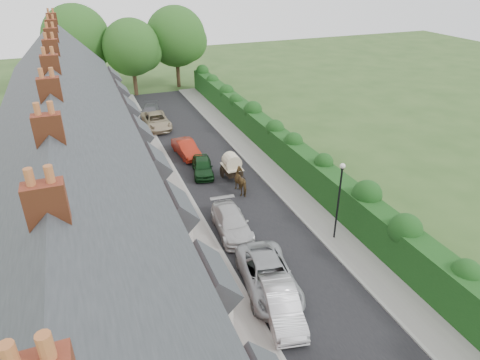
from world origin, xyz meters
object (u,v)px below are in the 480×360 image
object	(u,v)px
car_silver_b	(269,276)
horse	(242,181)
car_silver_a	(281,304)
car_red	(186,148)
car_grey	(150,112)
car_beige	(156,121)
car_white	(231,222)
horse_cart	(232,165)
lamppost	(339,192)
car_green	(203,167)

from	to	relation	value
car_silver_b	horse	distance (m)	10.55
car_silver_a	car_red	world-z (taller)	car_silver_a
car_grey	car_red	bearing A→B (deg)	-69.80
car_beige	car_grey	bearing A→B (deg)	90.53
car_silver_b	car_white	bearing A→B (deg)	98.39
car_silver_b	horse_cart	size ratio (longest dim) A/B	1.88
horse_cart	car_beige	bearing A→B (deg)	103.44
car_silver_b	car_grey	size ratio (longest dim) A/B	1.20
lamppost	car_red	bearing A→B (deg)	108.87
car_silver_a	car_red	bearing A→B (deg)	99.23
car_red	car_grey	size ratio (longest dim) A/B	0.89
car_white	car_grey	xyz separation A→B (m)	(-0.74, 23.55, -0.02)
car_silver_a	horse_cart	world-z (taller)	horse_cart
car_white	horse_cart	bearing A→B (deg)	74.04
car_red	car_grey	bearing A→B (deg)	90.32
car_red	car_beige	world-z (taller)	car_beige
car_green	car_red	world-z (taller)	car_red
car_silver_b	car_grey	world-z (taller)	car_silver_b
car_red	horse	distance (m)	8.16
horse	car_grey	bearing A→B (deg)	-84.51
car_grey	car_white	bearing A→B (deg)	-73.70
car_green	car_grey	xyz separation A→B (m)	(-1.40, 15.02, 0.02)
horse_cart	lamppost	bearing A→B (deg)	-72.45
car_silver_a	horse	world-z (taller)	horse
car_white	car_grey	size ratio (longest dim) A/B	1.03
horse_cart	car_green	bearing A→B (deg)	138.37
car_silver_a	car_silver_b	size ratio (longest dim) A/B	0.79
car_white	horse_cart	world-z (taller)	horse_cart
car_red	horse_cart	size ratio (longest dim) A/B	1.40
lamppost	horse_cart	size ratio (longest dim) A/B	1.73
horse	car_silver_b	bearing A→B (deg)	71.69
car_silver_b	car_white	distance (m)	5.60
car_grey	horse_cart	world-z (taller)	horse_cart
car_silver_a	lamppost	bearing A→B (deg)	48.88
car_beige	horse	world-z (taller)	horse
car_white	car_green	bearing A→B (deg)	89.94
car_white	car_beige	xyz separation A→B (m)	(-0.69, 20.40, 0.04)
car_silver_a	car_grey	bearing A→B (deg)	101.86
car_red	horse	bearing A→B (deg)	-79.88
car_red	car_grey	world-z (taller)	car_red
car_grey	horse	distance (m)	19.19
car_white	car_beige	size ratio (longest dim) A/B	0.90
car_grey	horse	world-z (taller)	horse
car_silver_b	car_beige	world-z (taller)	car_silver_b
car_silver_a	horse	distance (m)	12.55
car_silver_a	car_beige	xyz separation A→B (m)	(-0.45, 28.00, 0.01)
car_silver_a	car_beige	world-z (taller)	car_beige
car_silver_a	car_silver_b	world-z (taller)	car_silver_b
car_silver_b	horse_cart	distance (m)	12.73
car_silver_b	car_white	xyz separation A→B (m)	(0.00, 5.60, -0.08)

